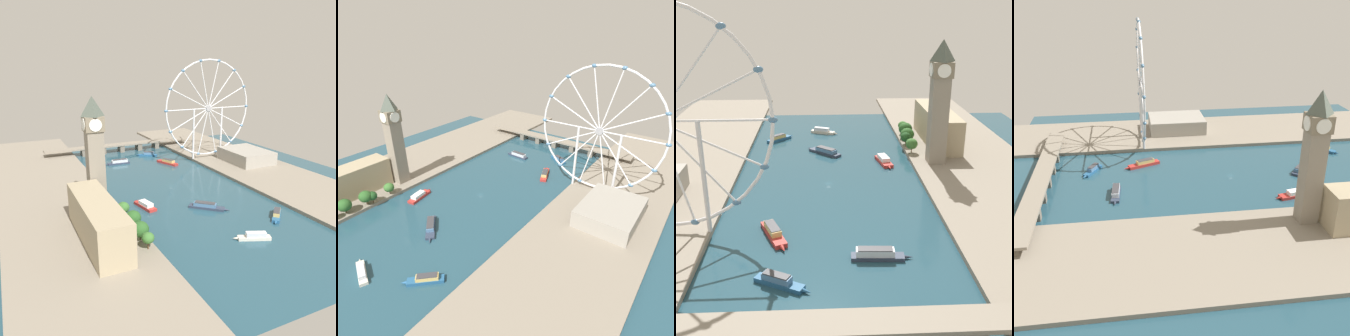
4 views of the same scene
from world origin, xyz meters
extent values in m
plane|color=#234756|center=(0.00, 0.00, 0.00)|extent=(386.35, 386.35, 0.00)
cube|color=gray|center=(-108.17, 0.00, 1.50)|extent=(90.00, 520.00, 3.00)
cube|color=gray|center=(-80.53, -31.33, 34.55)|extent=(12.40, 12.40, 63.10)
cube|color=#776B57|center=(-80.53, -31.33, 71.64)|extent=(14.38, 14.38, 11.08)
pyramid|color=#4C564C|center=(-80.53, -31.33, 84.68)|extent=(13.02, 13.02, 15.00)
cylinder|color=white|center=(-80.53, -23.89, 71.64)|extent=(9.42, 0.50, 9.42)
cylinder|color=white|center=(-80.53, -38.77, 71.64)|extent=(9.42, 0.50, 9.42)
cylinder|color=white|center=(-73.09, -31.33, 71.64)|extent=(0.50, 9.42, 9.42)
cylinder|color=white|center=(-87.97, -31.33, 71.64)|extent=(0.50, 9.42, 9.42)
cube|color=tan|center=(-93.63, -82.36, 16.88)|extent=(22.00, 86.05, 27.76)
cylinder|color=#513823|center=(-68.86, -107.64, 5.22)|extent=(0.80, 0.80, 4.44)
ellipsoid|color=#386B2D|center=(-68.86, -107.64, 10.69)|extent=(8.13, 8.13, 7.32)
cylinder|color=#513823|center=(-69.18, -94.96, 4.63)|extent=(0.80, 0.80, 3.27)
ellipsoid|color=#285623|center=(-69.18, -94.96, 11.01)|extent=(11.85, 11.85, 10.67)
cylinder|color=#513823|center=(-67.49, -76.93, 4.85)|extent=(0.80, 0.80, 3.69)
ellipsoid|color=#285623|center=(-67.49, -76.93, 11.32)|extent=(11.57, 11.57, 10.41)
cylinder|color=#513823|center=(-65.49, -72.13, 4.88)|extent=(0.80, 0.80, 3.77)
ellipsoid|color=#1E471E|center=(-65.49, -72.13, 10.33)|extent=(8.91, 8.91, 8.02)
cylinder|color=#513823|center=(-66.89, -54.08, 4.68)|extent=(0.80, 0.80, 3.36)
ellipsoid|color=#386B2D|center=(-66.89, -54.08, 10.17)|extent=(9.53, 9.53, 8.58)
cylinder|color=silver|center=(66.00, 69.11, 84.84)|extent=(35.75, 1.16, 44.42)
cylinder|color=silver|center=(58.25, 69.11, 75.12)|extent=(50.86, 1.16, 25.30)
cylinder|color=silver|center=(55.48, 69.11, 62.99)|extent=(55.89, 1.16, 1.16)
cylinder|color=silver|center=(58.25, 69.11, 50.87)|extent=(50.86, 1.16, 25.30)
cylinder|color=silver|center=(66.00, 69.11, 41.15)|extent=(35.75, 1.16, 44.42)
cylinder|color=silver|center=(77.21, 69.11, 35.75)|extent=(13.57, 1.16, 54.74)
ellipsoid|color=teal|center=(48.58, 69.11, 106.69)|extent=(4.80, 3.20, 3.20)
ellipsoid|color=teal|center=(33.07, 69.11, 87.24)|extent=(4.80, 3.20, 3.20)
ellipsoid|color=teal|center=(27.54, 69.11, 62.99)|extent=(4.80, 3.20, 3.20)
ellipsoid|color=teal|center=(33.07, 69.11, 38.74)|extent=(4.80, 3.20, 3.20)
ellipsoid|color=teal|center=(48.58, 69.11, 19.30)|extent=(4.80, 3.20, 3.20)
ellipsoid|color=teal|center=(70.99, 69.11, 8.51)|extent=(4.80, 3.20, 3.20)
cylinder|color=silver|center=(63.87, 69.11, 33.00)|extent=(2.40, 2.40, 59.99)
cube|color=gray|center=(0.00, 153.36, 9.67)|extent=(198.35, 14.59, 2.00)
cube|color=#70685B|center=(-50.54, 153.36, 4.33)|extent=(6.00, 13.13, 8.67)
cube|color=#70685B|center=(-25.27, 153.36, 4.33)|extent=(6.00, 13.13, 8.67)
cube|color=#70685B|center=(0.00, 153.36, 4.33)|extent=(6.00, 13.13, 8.67)
cube|color=beige|center=(3.07, -122.18, 1.14)|extent=(22.67, 13.63, 2.29)
cone|color=beige|center=(-8.90, -117.05, 1.14)|extent=(4.61, 3.69, 2.29)
cube|color=silver|center=(4.10, -122.62, 3.82)|extent=(14.39, 9.46, 3.06)
cube|color=#235684|center=(41.84, -101.11, 1.19)|extent=(20.72, 20.58, 2.37)
cone|color=#235684|center=(32.10, -110.74, 1.19)|extent=(4.69, 4.67, 2.37)
cube|color=#DBB766|center=(42.68, -100.28, 3.73)|extent=(13.52, 13.44, 2.70)
cube|color=#38383D|center=(42.68, -100.28, 5.32)|extent=(12.34, 12.27, 0.48)
cube|color=#2D384C|center=(-22.12, 95.82, 0.97)|extent=(26.15, 7.66, 1.94)
cone|color=#2D384C|center=(-37.12, 96.62, 0.97)|extent=(4.75, 2.19, 1.94)
cube|color=silver|center=(-20.83, 95.75, 3.60)|extent=(18.86, 6.27, 3.31)
cube|color=#38383D|center=(-20.83, 95.75, 5.47)|extent=(16.99, 5.92, 0.44)
cube|color=#B22D28|center=(30.35, 71.33, 1.28)|extent=(16.61, 28.77, 2.56)
cone|color=#B22D28|center=(24.14, 86.65, 1.28)|extent=(4.29, 5.71, 2.56)
cube|color=#DBB766|center=(30.88, 70.01, 4.01)|extent=(10.90, 16.64, 2.91)
cube|color=#38383D|center=(30.88, 70.01, 5.64)|extent=(10.07, 15.09, 0.36)
cube|color=#B22D28|center=(-43.01, -38.93, 1.17)|extent=(11.79, 25.36, 2.34)
cone|color=#B22D28|center=(-45.69, -25.00, 1.17)|extent=(3.13, 4.76, 2.34)
cube|color=white|center=(-42.78, -40.13, 3.85)|extent=(8.60, 14.54, 3.02)
cube|color=#2D384C|center=(1.80, -63.08, 1.00)|extent=(26.01, 24.89, 2.00)
cone|color=#2D384C|center=(14.18, -74.60, 1.00)|extent=(5.20, 5.04, 2.00)
cube|color=teal|center=(0.74, -62.08, 3.39)|extent=(17.45, 16.81, 2.77)
cube|color=#38383D|center=(0.74, -62.08, 5.06)|extent=(15.91, 15.35, 0.55)
cube|color=#235684|center=(23.68, 115.47, 1.11)|extent=(23.39, 15.65, 2.21)
cone|color=#235684|center=(11.51, 121.85, 1.11)|extent=(4.80, 3.94, 2.21)
cube|color=teal|center=(24.72, 114.92, 3.64)|extent=(14.05, 10.21, 2.85)
cube|color=#38383D|center=(24.72, 114.92, 5.35)|extent=(12.76, 9.40, 0.57)
camera|label=1|loc=(-142.88, -290.37, 115.37)|focal=37.55mm
camera|label=2|loc=(163.21, -178.06, 148.20)|focal=31.02mm
camera|label=3|loc=(3.64, 284.52, 118.68)|focal=48.41mm
camera|label=4|loc=(-312.06, 85.60, 152.93)|focal=45.14mm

